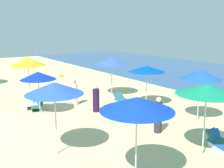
{
  "coord_description": "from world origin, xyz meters",
  "views": [
    {
      "loc": [
        13.21,
        -0.22,
        4.57
      ],
      "look_at": [
        0.16,
        8.84,
        1.22
      ],
      "focal_mm": 42.81,
      "sensor_mm": 36.0,
      "label": 1
    }
  ],
  "objects_px": {
    "lounge_chair_5_0": "(123,100)",
    "beach_ball_1": "(61,75)",
    "lounge_chair_1_1": "(31,103)",
    "umbrella_4": "(137,104)",
    "lounge_chair_1_0": "(37,105)",
    "beachgoer_2": "(74,93)",
    "umbrella_2": "(54,88)",
    "umbrella_5": "(147,69)",
    "umbrella_6": "(200,75)",
    "beachgoer_0": "(158,116)",
    "umbrella_8": "(28,62)",
    "umbrella_7": "(207,89)",
    "beachgoer_1": "(96,100)",
    "cooler_box_0": "(58,92)",
    "umbrella_0": "(112,61)",
    "umbrella_1": "(38,76)",
    "lounge_chair_7_0": "(221,144)"
  },
  "relations": [
    {
      "from": "umbrella_0",
      "to": "umbrella_1",
      "type": "height_order",
      "value": "umbrella_0"
    },
    {
      "from": "umbrella_1",
      "to": "beachgoer_0",
      "type": "bearing_deg",
      "value": 32.14
    },
    {
      "from": "umbrella_2",
      "to": "umbrella_7",
      "type": "distance_m",
      "value": 5.34
    },
    {
      "from": "lounge_chair_1_1",
      "to": "lounge_chair_7_0",
      "type": "xyz_separation_m",
      "value": [
        9.67,
        4.15,
        -0.03
      ]
    },
    {
      "from": "lounge_chair_1_1",
      "to": "umbrella_4",
      "type": "xyz_separation_m",
      "value": [
        9.43,
        0.12,
        2.17
      ]
    },
    {
      "from": "umbrella_4",
      "to": "umbrella_6",
      "type": "bearing_deg",
      "value": 111.94
    },
    {
      "from": "lounge_chair_5_0",
      "to": "umbrella_8",
      "type": "bearing_deg",
      "value": 131.14
    },
    {
      "from": "lounge_chair_7_0",
      "to": "beachgoer_2",
      "type": "relative_size",
      "value": 0.89
    },
    {
      "from": "lounge_chair_5_0",
      "to": "umbrella_5",
      "type": "bearing_deg",
      "value": -52.54
    },
    {
      "from": "lounge_chair_1_1",
      "to": "lounge_chair_5_0",
      "type": "height_order",
      "value": "lounge_chair_1_1"
    },
    {
      "from": "umbrella_4",
      "to": "umbrella_0",
      "type": "bearing_deg",
      "value": 149.21
    },
    {
      "from": "umbrella_0",
      "to": "lounge_chair_5_0",
      "type": "relative_size",
      "value": 1.97
    },
    {
      "from": "umbrella_4",
      "to": "beachgoer_2",
      "type": "distance_m",
      "value": 8.89
    },
    {
      "from": "umbrella_6",
      "to": "beachgoer_0",
      "type": "relative_size",
      "value": 1.59
    },
    {
      "from": "umbrella_1",
      "to": "beachgoer_1",
      "type": "height_order",
      "value": "umbrella_1"
    },
    {
      "from": "cooler_box_0",
      "to": "beachgoer_1",
      "type": "bearing_deg",
      "value": 57.91
    },
    {
      "from": "umbrella_2",
      "to": "umbrella_4",
      "type": "distance_m",
      "value": 3.28
    },
    {
      "from": "umbrella_8",
      "to": "beachgoer_0",
      "type": "xyz_separation_m",
      "value": [
        8.9,
        2.83,
        -1.7
      ]
    },
    {
      "from": "beachgoer_1",
      "to": "beach_ball_1",
      "type": "relative_size",
      "value": 4.41
    },
    {
      "from": "umbrella_2",
      "to": "umbrella_5",
      "type": "bearing_deg",
      "value": 112.22
    },
    {
      "from": "umbrella_5",
      "to": "umbrella_7",
      "type": "distance_m",
      "value": 6.5
    },
    {
      "from": "umbrella_1",
      "to": "umbrella_4",
      "type": "relative_size",
      "value": 0.88
    },
    {
      "from": "umbrella_6",
      "to": "beachgoer_1",
      "type": "distance_m",
      "value": 5.63
    },
    {
      "from": "lounge_chair_7_0",
      "to": "umbrella_7",
      "type": "bearing_deg",
      "value": -172.17
    },
    {
      "from": "beachgoer_2",
      "to": "lounge_chair_1_1",
      "type": "bearing_deg",
      "value": -2.74
    },
    {
      "from": "umbrella_6",
      "to": "lounge_chair_1_0",
      "type": "bearing_deg",
      "value": -136.87
    },
    {
      "from": "umbrella_0",
      "to": "lounge_chair_1_1",
      "type": "xyz_separation_m",
      "value": [
        -0.35,
        -5.53,
        -2.11
      ]
    },
    {
      "from": "lounge_chair_1_0",
      "to": "umbrella_8",
      "type": "distance_m",
      "value": 3.3
    },
    {
      "from": "lounge_chair_5_0",
      "to": "beach_ball_1",
      "type": "bearing_deg",
      "value": 83.13
    },
    {
      "from": "umbrella_1",
      "to": "umbrella_7",
      "type": "bearing_deg",
      "value": 22.07
    },
    {
      "from": "beachgoer_1",
      "to": "cooler_box_0",
      "type": "height_order",
      "value": "beachgoer_1"
    },
    {
      "from": "beach_ball_1",
      "to": "lounge_chair_1_1",
      "type": "bearing_deg",
      "value": -34.63
    },
    {
      "from": "lounge_chair_1_1",
      "to": "beachgoer_2",
      "type": "xyz_separation_m",
      "value": [
        0.99,
        2.35,
        0.46
      ]
    },
    {
      "from": "umbrella_1",
      "to": "umbrella_6",
      "type": "distance_m",
      "value": 8.25
    },
    {
      "from": "umbrella_0",
      "to": "beachgoer_2",
      "type": "xyz_separation_m",
      "value": [
        0.64,
        -3.17,
        -1.66
      ]
    },
    {
      "from": "lounge_chair_1_0",
      "to": "beachgoer_2",
      "type": "distance_m",
      "value": 2.25
    },
    {
      "from": "umbrella_7",
      "to": "beachgoer_1",
      "type": "height_order",
      "value": "umbrella_7"
    },
    {
      "from": "umbrella_4",
      "to": "lounge_chair_7_0",
      "type": "bearing_deg",
      "value": 86.59
    },
    {
      "from": "umbrella_7",
      "to": "umbrella_8",
      "type": "bearing_deg",
      "value": -167.01
    },
    {
      "from": "umbrella_8",
      "to": "beachgoer_2",
      "type": "relative_size",
      "value": 1.73
    },
    {
      "from": "umbrella_0",
      "to": "lounge_chair_5_0",
      "type": "height_order",
      "value": "umbrella_0"
    },
    {
      "from": "umbrella_6",
      "to": "beachgoer_1",
      "type": "bearing_deg",
      "value": -139.61
    },
    {
      "from": "umbrella_5",
      "to": "lounge_chair_5_0",
      "type": "xyz_separation_m",
      "value": [
        -1.06,
        -0.92,
        -1.98
      ]
    },
    {
      "from": "lounge_chair_1_1",
      "to": "umbrella_6",
      "type": "xyz_separation_m",
      "value": [
        6.97,
        6.22,
        2.06
      ]
    },
    {
      "from": "beach_ball_1",
      "to": "lounge_chair_5_0",
      "type": "bearing_deg",
      "value": -3.57
    },
    {
      "from": "umbrella_0",
      "to": "umbrella_4",
      "type": "height_order",
      "value": "umbrella_4"
    },
    {
      "from": "lounge_chair_1_0",
      "to": "cooler_box_0",
      "type": "xyz_separation_m",
      "value": [
        -2.47,
        2.32,
        -0.07
      ]
    },
    {
      "from": "lounge_chair_1_0",
      "to": "umbrella_2",
      "type": "relative_size",
      "value": 0.53
    },
    {
      "from": "lounge_chair_7_0",
      "to": "beachgoer_1",
      "type": "xyz_separation_m",
      "value": [
        -6.8,
        -1.42,
        0.44
      ]
    },
    {
      "from": "umbrella_1",
      "to": "beachgoer_2",
      "type": "distance_m",
      "value": 2.8
    }
  ]
}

